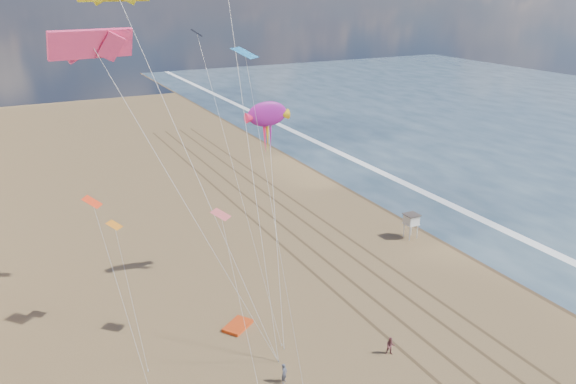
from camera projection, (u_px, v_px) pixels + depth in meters
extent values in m
plane|color=#42301E|center=(403.00, 199.00, 73.03)|extent=(260.00, 260.00, 0.00)
plane|color=white|center=(428.00, 194.00, 74.81)|extent=(260.00, 260.00, 0.00)
cube|color=brown|center=(302.00, 263.00, 56.09)|extent=(0.28, 120.00, 0.01)
cube|color=brown|center=(323.00, 258.00, 57.11)|extent=(0.28, 120.00, 0.01)
cube|color=brown|center=(346.00, 253.00, 58.30)|extent=(0.28, 120.00, 0.01)
cube|color=brown|center=(364.00, 249.00, 59.23)|extent=(0.28, 120.00, 0.01)
cylinder|color=white|center=(410.00, 234.00, 60.92)|extent=(0.10, 0.10, 1.54)
cylinder|color=white|center=(417.00, 232.00, 61.35)|extent=(0.10, 0.10, 1.54)
cylinder|color=white|center=(404.00, 230.00, 61.78)|extent=(0.10, 0.10, 1.54)
cylinder|color=white|center=(411.00, 229.00, 62.21)|extent=(0.10, 0.10, 1.54)
cube|color=white|center=(411.00, 224.00, 61.26)|extent=(1.37, 1.37, 0.10)
cube|color=white|center=(411.00, 219.00, 61.08)|extent=(1.29, 1.29, 0.94)
cube|color=#473D38|center=(412.00, 215.00, 60.89)|extent=(1.54, 1.54, 0.09)
cube|color=#E14112|center=(238.00, 326.00, 45.50)|extent=(2.85, 2.64, 0.27)
ellipsoid|color=#95178B|center=(267.00, 114.00, 48.32)|extent=(4.07, 0.76, 2.41)
cone|color=#D91443|center=(252.00, 118.00, 47.76)|extent=(1.09, 0.91, 0.91)
cone|color=gold|center=(282.00, 114.00, 48.99)|extent=(1.09, 0.91, 0.91)
cylinder|color=silver|center=(275.00, 230.00, 45.70)|extent=(0.03, 0.03, 18.88)
imported|color=#4F5365|center=(284.00, 373.00, 38.95)|extent=(0.65, 0.62, 1.50)
imported|color=brown|center=(390.00, 346.00, 41.95)|extent=(0.88, 0.82, 1.44)
cube|color=#FB376D|center=(91.00, 44.00, 30.54)|extent=(4.66, 1.56, 1.59)
plane|color=black|center=(197.00, 33.00, 43.58)|extent=(1.23, 1.30, 0.55)
plane|color=#D35255|center=(221.00, 214.00, 40.82)|extent=(1.82, 1.81, 0.50)
plane|color=#237CBF|center=(245.00, 53.00, 36.79)|extent=(2.20, 2.18, 0.62)
plane|color=#FF3A15|center=(92.00, 202.00, 37.97)|extent=(1.56, 1.61, 0.64)
plane|color=orange|center=(114.00, 225.00, 43.45)|extent=(1.52, 1.52, 0.45)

